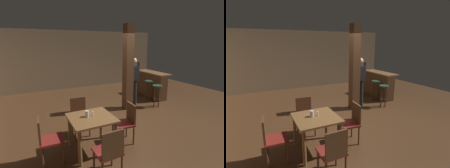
# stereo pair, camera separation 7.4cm
# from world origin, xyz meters

# --- Properties ---
(ground_plane) EXTENTS (10.80, 10.80, 0.00)m
(ground_plane) POSITION_xyz_m (0.00, 0.00, 0.00)
(ground_plane) COLOR #422816
(wall_back) EXTENTS (8.00, 0.10, 2.80)m
(wall_back) POSITION_xyz_m (0.00, 4.50, 1.40)
(wall_back) COLOR #756047
(wall_back) RESTS_ON ground_plane
(pillar) EXTENTS (0.28, 0.28, 2.80)m
(pillar) POSITION_xyz_m (0.35, 0.79, 1.40)
(pillar) COLOR #4C301C
(pillar) RESTS_ON ground_plane
(dining_table) EXTENTS (0.87, 0.87, 0.75)m
(dining_table) POSITION_xyz_m (-1.61, -0.96, 0.61)
(dining_table) COLOR brown
(dining_table) RESTS_ON ground_plane
(chair_north) EXTENTS (0.44, 0.44, 0.89)m
(chair_north) POSITION_xyz_m (-1.62, -0.14, 0.51)
(chair_north) COLOR maroon
(chair_north) RESTS_ON ground_plane
(chair_east) EXTENTS (0.45, 0.45, 0.89)m
(chair_east) POSITION_xyz_m (-0.80, -0.99, 0.51)
(chair_east) COLOR maroon
(chair_east) RESTS_ON ground_plane
(chair_south) EXTENTS (0.43, 0.43, 0.89)m
(chair_south) POSITION_xyz_m (-1.63, -1.82, 0.51)
(chair_south) COLOR maroon
(chair_south) RESTS_ON ground_plane
(chair_west) EXTENTS (0.45, 0.45, 0.89)m
(chair_west) POSITION_xyz_m (-2.48, -0.95, 0.51)
(chair_west) COLOR maroon
(chair_west) RESTS_ON ground_plane
(napkin_cup) EXTENTS (0.08, 0.08, 0.12)m
(napkin_cup) POSITION_xyz_m (-1.68, -0.90, 0.81)
(napkin_cup) COLOR beige
(napkin_cup) RESTS_ON dining_table
(salt_shaker) EXTENTS (0.03, 0.03, 0.10)m
(salt_shaker) POSITION_xyz_m (-1.57, -0.92, 0.80)
(salt_shaker) COLOR silver
(salt_shaker) RESTS_ON dining_table
(standing_person) EXTENTS (0.47, 0.22, 1.72)m
(standing_person) POSITION_xyz_m (0.61, 0.85, 1.00)
(standing_person) COLOR black
(standing_person) RESTS_ON ground_plane
(bar_counter) EXTENTS (0.56, 1.61, 1.02)m
(bar_counter) POSITION_xyz_m (2.00, 1.59, 0.52)
(bar_counter) COLOR brown
(bar_counter) RESTS_ON ground_plane
(bar_stool_near) EXTENTS (0.33, 0.33, 0.77)m
(bar_stool_near) POSITION_xyz_m (1.37, 0.47, 0.57)
(bar_stool_near) COLOR #1E3828
(bar_stool_near) RESTS_ON ground_plane
(bar_stool_mid) EXTENTS (0.32, 0.32, 0.80)m
(bar_stool_mid) POSITION_xyz_m (1.52, 1.12, 0.58)
(bar_stool_mid) COLOR #1E3828
(bar_stool_mid) RESTS_ON ground_plane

